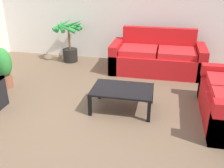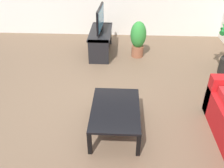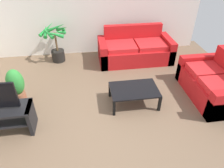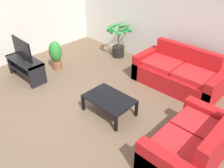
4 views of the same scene
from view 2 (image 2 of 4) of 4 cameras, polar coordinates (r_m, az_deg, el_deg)
The scene contains 5 objects.
ground_plane at distance 3.95m, azimuth -5.84°, elevation -4.40°, with size 6.60×6.60×0.00m, color brown.
tv_stand at distance 5.41m, azimuth -2.62°, elevation 10.43°, with size 1.10×0.45×0.51m.
tv at distance 5.26m, azimuth -2.71°, elevation 14.93°, with size 0.83×0.10×0.51m.
coffee_table at distance 3.27m, azimuth 0.80°, elevation -6.24°, with size 0.95×0.64×0.36m.
potted_plant_small at distance 5.25m, azimuth 6.08°, elevation 10.55°, with size 0.33×0.33×0.77m.
Camera 2 is at (3.12, 0.56, 2.37)m, focal length 39.46 mm.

